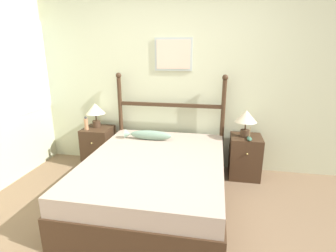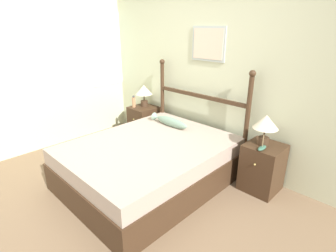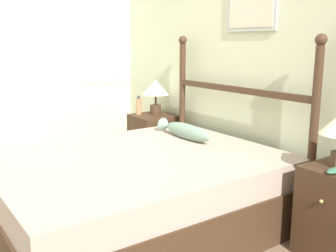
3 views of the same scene
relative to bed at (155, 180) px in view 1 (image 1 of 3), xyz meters
The scene contains 11 objects.
ground_plane 0.69m from the bed, 78.67° to the right, with size 16.00×16.00×0.00m, color #7A6047.
wall_back 1.50m from the bed, 83.51° to the left, with size 6.40×0.08×2.55m.
bed is the anchor object (origin of this frame).
headboard 1.09m from the bed, 90.00° to the left, with size 1.58×0.08×1.39m.
nightstand_left 1.36m from the bed, 142.28° to the left, with size 0.41×0.44×0.58m.
nightstand_right 1.36m from the bed, 37.72° to the left, with size 0.41×0.44×0.58m.
table_lamp_left 1.53m from the bed, 141.51° to the left, with size 0.28×0.28×0.36m.
table_lamp_right 1.45m from the bed, 38.11° to the left, with size 0.28×0.28×0.36m.
bottle 1.45m from the bed, 148.77° to the left, with size 0.06×0.06×0.20m.
model_boat 1.35m from the bed, 32.55° to the left, with size 0.06×0.16×0.18m.
fish_pillow 0.73m from the bed, 111.50° to the left, with size 0.64×0.12×0.13m.
Camera 1 is at (0.52, -2.02, 1.73)m, focal length 28.00 mm.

